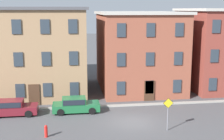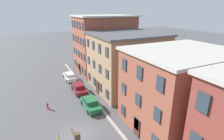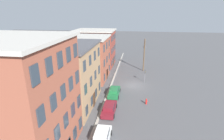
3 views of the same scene
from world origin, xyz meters
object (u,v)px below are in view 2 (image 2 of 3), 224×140
car_white (70,76)px  car_maroon (79,88)px  car_green (90,103)px  fire_hydrant (48,106)px

car_white → car_maroon: size_ratio=1.00×
car_maroon → car_green: (5.75, 0.04, 0.00)m
car_white → fire_hydrant: bearing=-29.1°
fire_hydrant → car_green: bearing=67.3°
car_maroon → fire_hydrant: car_maroon is taller
car_maroon → car_green: size_ratio=1.00×
car_white → car_green: same height
car_green → fire_hydrant: bearing=-112.7°
car_white → car_maroon: bearing=1.3°
car_maroon → car_green: same height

